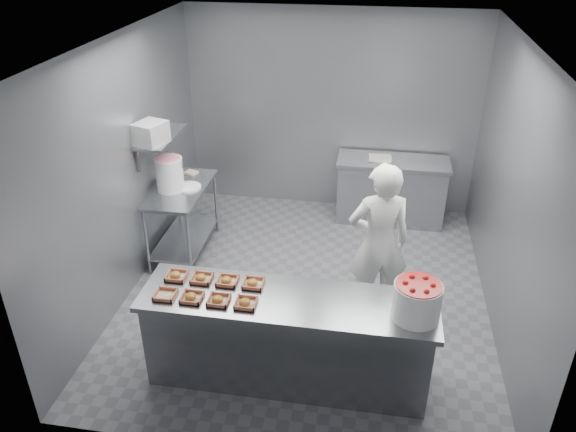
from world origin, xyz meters
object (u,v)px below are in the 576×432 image
object	(u,v)px
tray_2	(218,300)
tray_3	(246,303)
strawberry_tub	(417,300)
glaze_bucket	(170,173)
tray_0	(165,295)
tray_1	(191,297)
tray_5	(201,278)
service_counter	(288,338)
appliance	(151,133)
tray_6	(227,281)
tray_4	(176,276)
tray_7	(253,283)
worker	(379,243)
prep_table	(182,210)
back_counter	(391,190)

from	to	relation	value
tray_2	tray_3	distance (m)	0.24
strawberry_tub	glaze_bucket	size ratio (longest dim) A/B	0.80
tray_0	tray_1	distance (m)	0.24
tray_5	glaze_bucket	bearing A→B (deg)	117.75
service_counter	strawberry_tub	world-z (taller)	strawberry_tub
tray_3	appliance	distance (m)	2.47
tray_5	tray_0	bearing A→B (deg)	-129.36
service_counter	tray_2	size ratio (longest dim) A/B	13.88
tray_6	tray_2	bearing A→B (deg)	-90.00
strawberry_tub	tray_1	bearing A→B (deg)	-177.59
tray_4	tray_3	bearing A→B (deg)	-21.87
strawberry_tub	appliance	world-z (taller)	appliance
tray_7	tray_4	bearing A→B (deg)	180.00
tray_7	worker	bearing A→B (deg)	40.90
prep_table	back_counter	world-z (taller)	same
tray_7	worker	distance (m)	1.45
worker	glaze_bucket	size ratio (longest dim) A/B	3.56
tray_4	back_counter	bearing A→B (deg)	57.76
tray_7	glaze_bucket	bearing A→B (deg)	128.71
tray_0	tray_4	xyz separation A→B (m)	(-0.00, 0.29, 0.00)
tray_0	service_counter	bearing A→B (deg)	7.79
tray_2	tray_6	bearing A→B (deg)	90.00
tray_5	worker	world-z (taller)	worker
worker	strawberry_tub	xyz separation A→B (m)	(0.32, -1.16, 0.19)
back_counter	tray_3	size ratio (longest dim) A/B	8.01
back_counter	tray_0	xyz separation A→B (m)	(-1.96, -3.39, 0.47)
back_counter	tray_6	distance (m)	3.47
back_counter	tray_1	size ratio (longest dim) A/B	8.01
tray_2	tray_5	bearing A→B (deg)	129.71
tray_0	tray_7	size ratio (longest dim) A/B	1.00
tray_2	appliance	size ratio (longest dim) A/B	0.57
service_counter	tray_1	xyz separation A→B (m)	(-0.82, -0.14, 0.47)
tray_0	tray_5	size ratio (longest dim) A/B	1.00
tray_5	tray_4	bearing A→B (deg)	180.00
tray_1	tray_7	distance (m)	0.56
back_counter	tray_6	xyz separation A→B (m)	(-1.48, -3.11, 0.47)
glaze_bucket	appliance	distance (m)	0.62
glaze_bucket	tray_5	bearing A→B (deg)	-62.25
tray_0	tray_5	world-z (taller)	tray_5
tray_1	appliance	xyz separation A→B (m)	(-1.00, 1.82, 0.77)
tray_4	tray_5	xyz separation A→B (m)	(0.24, 0.00, 0.00)
worker	strawberry_tub	bearing A→B (deg)	91.80
tray_2	tray_4	distance (m)	0.56
worker	tray_1	bearing A→B (deg)	24.27
prep_table	tray_0	world-z (taller)	tray_0
tray_2	tray_5	world-z (taller)	same
back_counter	tray_2	bearing A→B (deg)	-113.54
tray_1	tray_7	xyz separation A→B (m)	(0.48, 0.29, 0.00)
tray_7	tray_2	bearing A→B (deg)	-129.71
strawberry_tub	appliance	bearing A→B (deg)	148.97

